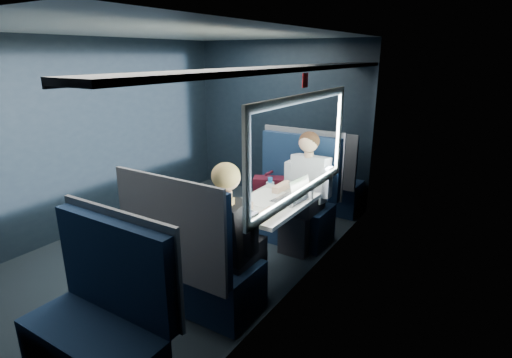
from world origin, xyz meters
The scene contains 13 objects.
ground centered at (0.00, 0.00, -0.01)m, with size 2.80×4.20×0.01m, color black.
room_shell centered at (0.02, 0.00, 1.48)m, with size 3.00×4.40×2.40m.
table centered at (1.03, 0.00, 0.66)m, with size 0.62×1.00×0.74m.
seat_bay_near centered at (0.84, 0.87, 0.42)m, with size 1.04×0.62×1.26m.
seat_bay_far centered at (0.85, -0.87, 0.41)m, with size 1.04×0.62×1.26m.
seat_row_front centered at (0.85, 1.80, 0.41)m, with size 1.04×0.51×1.16m.
seat_row_back centered at (0.85, -1.80, 0.41)m, with size 1.04×0.51×1.16m.
man centered at (1.10, 0.70, 0.72)m, with size 0.53×0.56×1.32m.
woman centered at (1.10, -0.71, 0.73)m, with size 0.53×0.56×1.32m.
papers centered at (1.01, -0.03, 0.74)m, with size 0.50×0.73×0.01m, color white.
laptop centered at (1.24, 0.15, 0.81)m, with size 0.27×0.35×0.24m.
bottle_small centered at (1.24, 0.37, 0.83)m, with size 0.06×0.06×0.20m.
cup centered at (1.33, 0.30, 0.79)m, with size 0.08×0.08×0.10m, color white.
Camera 1 is at (2.84, -3.10, 2.10)m, focal length 28.00 mm.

